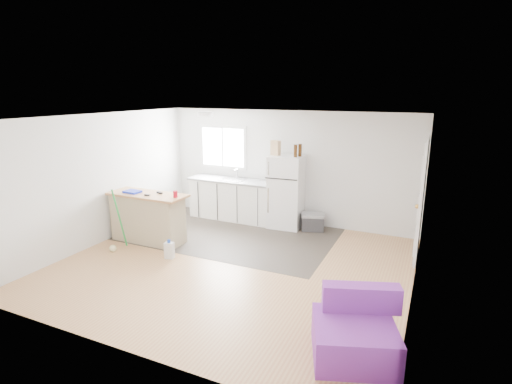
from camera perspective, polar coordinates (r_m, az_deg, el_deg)
room at (r=6.31m, az=-3.39°, el=-0.36°), size 5.51×5.01×2.41m
vinyl_zone at (r=8.05m, az=-3.67°, el=-6.03°), size 4.05×2.50×0.00m
window at (r=9.12m, az=-4.73°, el=6.41°), size 1.18×0.06×0.98m
interior_door at (r=7.16m, az=22.58°, el=-1.19°), size 0.11×0.92×2.10m
ceiling_fixture at (r=7.76m, az=-7.28°, el=10.98°), size 0.30×0.30×0.07m
kitchen_cabinets at (r=8.89m, az=-3.25°, el=-0.97°), size 2.02×0.65×1.17m
peninsula at (r=7.81m, az=-15.19°, el=-3.50°), size 1.53×0.59×0.94m
refrigerator at (r=8.30m, az=4.32°, el=0.05°), size 0.70×0.67×1.51m
cooler at (r=8.29m, az=8.11°, el=-4.24°), size 0.54×0.44×0.35m
purple_seat at (r=4.68m, az=13.96°, el=-19.00°), size 1.08×1.06×0.71m
cleaner_jug at (r=7.04m, az=-12.27°, el=-8.12°), size 0.17×0.13×0.34m
mop at (r=7.57m, az=-19.49°, el=-6.33°), size 0.21×0.33×1.18m
red_cup at (r=7.27m, az=-11.45°, el=-0.30°), size 0.09×0.09×0.12m
blue_tray at (r=7.82m, az=-17.25°, el=0.05°), size 0.31×0.24×0.04m
tool_a at (r=7.62m, az=-13.62°, el=-0.08°), size 0.15×0.10×0.03m
tool_b at (r=7.51m, az=-15.27°, el=-0.41°), size 0.11×0.06×0.03m
cardboard_box at (r=8.15m, az=2.82°, el=6.30°), size 0.22×0.16×0.30m
bottle_left at (r=7.96m, az=5.66°, el=5.87°), size 0.08×0.08×0.25m
bottle_right at (r=8.05m, az=6.30°, el=5.95°), size 0.09×0.09×0.25m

